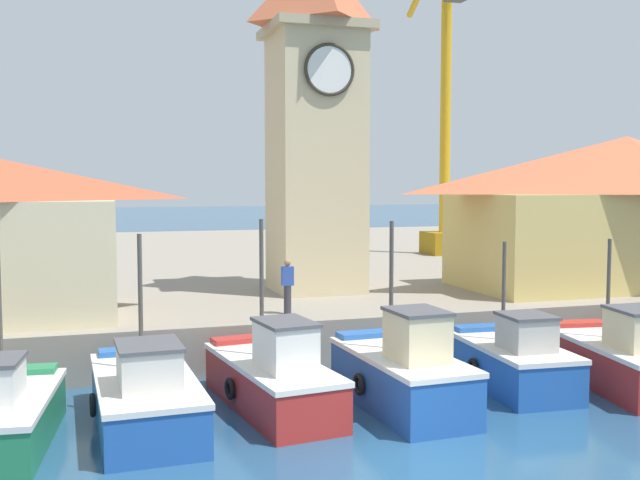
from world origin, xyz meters
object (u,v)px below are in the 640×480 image
Objects in this scene: fishing_boat_mid_right at (402,373)px; fishing_boat_right_inner at (513,360)px; clock_tower at (316,110)px; fishing_boat_right_outer at (620,358)px; dock_worker_near_tower at (287,285)px; fishing_boat_center at (273,378)px; warehouse_right at (625,209)px; port_crane_near at (444,139)px; fishing_boat_mid_left at (145,395)px.

fishing_boat_mid_right is 3.48m from fishing_boat_right_inner.
clock_tower is (-2.55, 8.91, 7.09)m from fishing_boat_right_inner.
clock_tower reaches higher than fishing_boat_mid_right.
dock_worker_near_tower is (-7.44, 5.34, 1.49)m from fishing_boat_right_outer.
fishing_boat_center is 9.03m from fishing_boat_right_outer.
fishing_boat_right_outer is 0.37× the size of clock_tower.
clock_tower is at bearing 170.40° from warehouse_right.
port_crane_near is at bearing 61.21° from fishing_boat_mid_right.
clock_tower reaches higher than fishing_boat_right_inner.
warehouse_right is at bearing 21.80° from fishing_boat_mid_left.
fishing_boat_right_outer is at bearing -129.42° from warehouse_right.
fishing_boat_right_inner is 22.69m from port_crane_near.
fishing_boat_right_outer is at bearing -5.04° from fishing_boat_center.
fishing_boat_mid_left is 3.19× the size of dock_worker_near_tower.
port_crane_near is (14.34, 20.00, 6.81)m from fishing_boat_center.
port_crane_near reaches higher than fishing_boat_mid_left.
warehouse_right is at bearing 9.64° from dock_worker_near_tower.
warehouse_right is 0.76× the size of port_crane_near.
fishing_boat_right_outer is (11.91, -0.38, 0.05)m from fishing_boat_mid_left.
fishing_boat_mid_left reaches higher than fishing_boat_right_inner.
fishing_boat_mid_left is 1.21× the size of fishing_boat_right_inner.
clock_tower reaches higher than warehouse_right.
fishing_boat_center is at bearing 163.84° from fishing_boat_mid_right.
warehouse_right reaches higher than dock_worker_near_tower.
fishing_boat_right_inner is 0.31× the size of clock_tower.
warehouse_right is (18.21, 7.28, 3.56)m from fishing_boat_mid_left.
fishing_boat_center is 3.01m from fishing_boat_mid_right.
clock_tower is at bearing 67.12° from fishing_boat_center.
fishing_boat_mid_right is 2.87× the size of dock_worker_near_tower.
warehouse_right reaches higher than fishing_boat_mid_right.
fishing_boat_center is at bearing -108.92° from dock_worker_near_tower.
clock_tower is (6.64, 9.24, 7.12)m from fishing_boat_mid_left.
fishing_boat_mid_right is at bearing -16.16° from fishing_boat_center.
fishing_boat_mid_left is at bearing -158.20° from warehouse_right.
clock_tower is at bearing 118.68° from fishing_boat_right_outer.
fishing_boat_right_inner is 0.33× the size of warehouse_right.
fishing_boat_mid_left is 0.38× the size of clock_tower.
dock_worker_near_tower is (4.47, 4.95, 1.54)m from fishing_boat_mid_left.
dock_worker_near_tower is at bearing 135.65° from fishing_boat_right_inner.
warehouse_right reaches higher than fishing_boat_right_inner.
warehouse_right reaches higher than fishing_boat_center.
fishing_boat_mid_left is at bearing -130.21° from port_crane_near.
fishing_boat_mid_right is (2.89, -0.84, 0.09)m from fishing_boat_center.
fishing_boat_mid_right is at bearing -4.23° from fishing_boat_mid_left.
fishing_boat_center is 1.02× the size of fishing_boat_right_outer.
fishing_boat_mid_left is 0.30× the size of port_crane_near.
clock_tower is at bearing 85.07° from fishing_boat_mid_right.
fishing_boat_center reaches higher than fishing_boat_right_outer.
fishing_boat_right_inner is at bearing -111.88° from port_crane_near.
clock_tower is (3.73, 8.83, 7.06)m from fishing_boat_center.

